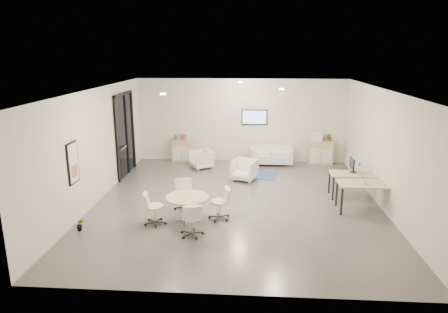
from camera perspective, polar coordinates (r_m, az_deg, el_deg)
room_shell at (r=11.04m, az=1.89°, el=1.21°), size 9.60×10.60×4.80m
glass_door at (r=14.18m, az=-13.95°, el=3.42°), size 0.09×1.90×2.85m
artwork at (r=10.44m, az=-20.79°, el=-0.88°), size 0.05×0.54×1.04m
wall_tv at (r=15.39m, az=4.36°, el=5.63°), size 0.98×0.06×0.58m
ceiling_spots at (r=11.62m, az=1.11°, el=9.80°), size 3.14×4.14×0.03m
sideboard_left at (r=15.70m, az=-6.03°, el=0.83°), size 0.76×0.39×0.85m
sideboard_right at (r=15.67m, az=13.60°, el=0.60°), size 0.92×0.45×0.92m
books at (r=15.59m, az=-6.22°, el=2.75°), size 0.44×0.14×0.22m
printer at (r=15.50m, az=13.03°, el=2.82°), size 0.50×0.43×0.32m
loveseat at (r=15.34m, az=6.75°, el=0.09°), size 1.59×0.80×0.59m
blue_rug at (r=14.07m, az=4.30°, el=-2.56°), size 1.71×1.31×0.01m
armchair_left at (r=14.73m, az=-3.25°, el=-0.26°), size 0.95×0.96×0.74m
armchair_right at (r=13.35m, az=2.90°, el=-1.78°), size 0.95×0.92×0.78m
desk_rear at (r=12.31m, az=18.08°, el=-2.69°), size 1.43×0.80×0.72m
desk_front at (r=11.35m, az=19.69°, el=-4.00°), size 1.51×0.77×0.79m
monitor at (r=12.36m, az=17.85°, el=-1.11°), size 0.20×0.50×0.44m
round_table at (r=10.12m, az=-5.25°, el=-6.19°), size 1.09×1.09×0.66m
meeting_chairs at (r=10.18m, az=-5.23°, el=-7.07°), size 2.29×2.29×0.82m
plant_cabinet at (r=15.60m, az=14.83°, el=2.67°), size 0.32×0.35×0.24m
plant_floor at (r=10.36m, az=-19.85°, el=-9.59°), size 0.23×0.34×0.14m
cup at (r=11.17m, az=19.58°, el=-3.51°), size 0.15×0.13×0.12m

